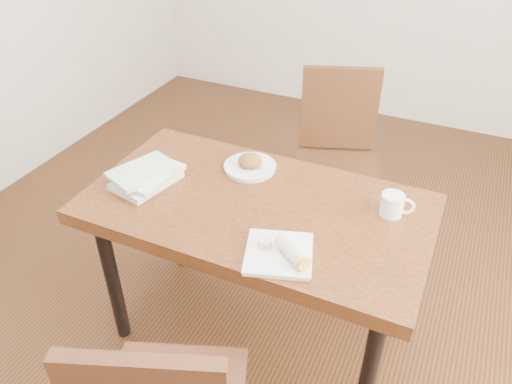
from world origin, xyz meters
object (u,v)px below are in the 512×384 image
at_px(chair_far, 337,149).
at_px(coffee_mug, 393,204).
at_px(table, 256,220).
at_px(book_stack, 147,176).
at_px(plate_scone, 250,165).
at_px(plate_burrito, 283,253).

xyz_separation_m(chair_far, coffee_mug, (0.41, -0.71, 0.25)).
distance_m(table, book_stack, 0.47).
distance_m(chair_far, plate_scone, 0.72).
height_order(chair_far, plate_scone, chair_far).
distance_m(plate_scone, book_stack, 0.42).
bearing_deg(plate_burrito, chair_far, 96.92).
xyz_separation_m(coffee_mug, plate_burrito, (-0.28, -0.39, -0.02)).
height_order(chair_far, coffee_mug, chair_far).
distance_m(plate_scone, plate_burrito, 0.56).
bearing_deg(plate_scone, table, -59.20).
relative_size(coffee_mug, book_stack, 0.42).
relative_size(plate_burrito, book_stack, 0.94).
xyz_separation_m(plate_scone, plate_burrito, (0.33, -0.45, 0.00)).
height_order(coffee_mug, plate_burrito, coffee_mug).
bearing_deg(plate_scone, plate_burrito, -53.41).
xyz_separation_m(plate_scone, coffee_mug, (0.61, -0.06, 0.02)).
xyz_separation_m(table, book_stack, (-0.45, -0.06, 0.12)).
bearing_deg(table, coffee_mug, 16.79).
bearing_deg(plate_burrito, coffee_mug, 54.60).
bearing_deg(table, plate_burrito, -49.08).
relative_size(table, plate_burrito, 4.73).
height_order(chair_far, plate_burrito, chair_far).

